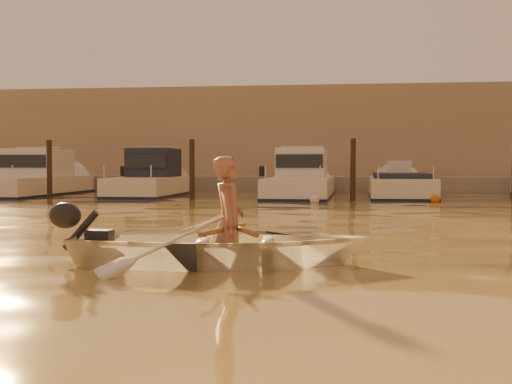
% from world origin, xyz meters
% --- Properties ---
extents(ground_plane, '(160.00, 160.00, 0.00)m').
position_xyz_m(ground_plane, '(0.00, 0.00, 0.00)').
color(ground_plane, olive).
rests_on(ground_plane, ground).
extents(dinghy, '(3.84, 2.94, 0.74)m').
position_xyz_m(dinghy, '(-1.66, -0.85, 0.25)').
color(dinghy, white).
rests_on(dinghy, ground_plane).
extents(person, '(0.45, 0.63, 1.61)m').
position_xyz_m(person, '(-1.56, -0.84, 0.50)').
color(person, '#955B4A').
rests_on(person, dinghy).
extents(outboard_motor, '(0.94, 0.50, 0.70)m').
position_xyz_m(outboard_motor, '(-3.15, -1.02, 0.28)').
color(outboard_motor, black).
rests_on(outboard_motor, dinghy).
extents(oar_port, '(0.72, 2.01, 0.13)m').
position_xyz_m(oar_port, '(-1.41, -0.82, 0.42)').
color(oar_port, brown).
rests_on(oar_port, dinghy).
extents(oar_starboard, '(0.19, 2.10, 0.13)m').
position_xyz_m(oar_starboard, '(-1.61, -0.84, 0.42)').
color(oar_starboard, brown).
rests_on(oar_starboard, dinghy).
extents(moored_boat_0, '(2.40, 7.59, 1.75)m').
position_xyz_m(moored_boat_0, '(-12.27, 16.00, 0.62)').
color(moored_boat_0, silver).
rests_on(moored_boat_0, ground_plane).
extents(moored_boat_1, '(2.02, 6.09, 1.75)m').
position_xyz_m(moored_boat_1, '(-7.61, 16.00, 0.62)').
color(moored_boat_1, beige).
rests_on(moored_boat_1, ground_plane).
extents(moored_boat_2, '(2.16, 7.27, 1.75)m').
position_xyz_m(moored_boat_2, '(-2.06, 16.00, 0.62)').
color(moored_boat_2, white).
rests_on(moored_boat_2, ground_plane).
extents(moored_boat_3, '(2.12, 6.11, 0.95)m').
position_xyz_m(moored_boat_3, '(1.45, 16.00, 0.22)').
color(moored_boat_3, beige).
rests_on(moored_boat_3, ground_plane).
extents(piling_0, '(0.18, 0.18, 2.20)m').
position_xyz_m(piling_0, '(-10.50, 13.80, 0.90)').
color(piling_0, '#2D2319').
rests_on(piling_0, ground_plane).
extents(piling_1, '(0.18, 0.18, 2.20)m').
position_xyz_m(piling_1, '(-5.50, 13.80, 0.90)').
color(piling_1, '#2D2319').
rests_on(piling_1, ground_plane).
extents(piling_2, '(0.18, 0.18, 2.20)m').
position_xyz_m(piling_2, '(-0.20, 13.80, 0.90)').
color(piling_2, '#2D2319').
rests_on(piling_2, ground_plane).
extents(fender_b, '(0.30, 0.30, 0.30)m').
position_xyz_m(fender_b, '(-7.88, 13.75, 0.10)').
color(fender_b, orange).
rests_on(fender_b, ground_plane).
extents(fender_c, '(0.30, 0.30, 0.30)m').
position_xyz_m(fender_c, '(-1.35, 12.46, 0.10)').
color(fender_c, silver).
rests_on(fender_c, ground_plane).
extents(fender_d, '(0.30, 0.30, 0.30)m').
position_xyz_m(fender_d, '(2.34, 13.34, 0.10)').
color(fender_d, '#C65E17').
rests_on(fender_d, ground_plane).
extents(quay, '(52.00, 4.00, 1.00)m').
position_xyz_m(quay, '(0.00, 21.50, 0.15)').
color(quay, gray).
rests_on(quay, ground_plane).
extents(waterfront_building, '(46.00, 7.00, 4.80)m').
position_xyz_m(waterfront_building, '(0.00, 27.00, 2.40)').
color(waterfront_building, '#9E8466').
rests_on(waterfront_building, quay).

